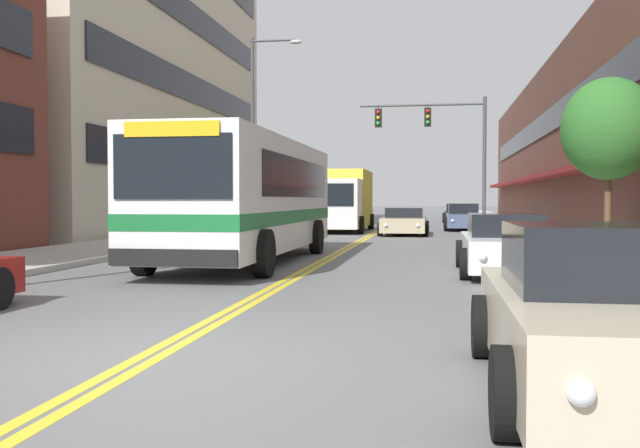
{
  "coord_description": "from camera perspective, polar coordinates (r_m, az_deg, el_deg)",
  "views": [
    {
      "loc": [
        2.87,
        -7.01,
        1.61
      ],
      "look_at": [
        -0.96,
        16.48,
        0.78
      ],
      "focal_mm": 40.0,
      "sensor_mm": 36.0,
      "label": 1
    }
  ],
  "objects": [
    {
      "name": "ground_plane",
      "position": [
        44.13,
        5.53,
        -0.1
      ],
      "size": [
        240.0,
        240.0,
        0.0
      ],
      "primitive_type": "plane",
      "color": "slate"
    },
    {
      "name": "sidewalk_left",
      "position": [
        45.2,
        -3.77,
        0.04
      ],
      "size": [
        3.64,
        106.0,
        0.15
      ],
      "color": "#B2ADA5",
      "rests_on": "ground_plane"
    },
    {
      "name": "sidewalk_right",
      "position": [
        44.26,
        15.03,
        -0.06
      ],
      "size": [
        3.64,
        106.0,
        0.15
      ],
      "color": "#B2ADA5",
      "rests_on": "ground_plane"
    },
    {
      "name": "centre_line",
      "position": [
        44.13,
        5.53,
        -0.1
      ],
      "size": [
        0.34,
        106.0,
        0.01
      ],
      "color": "yellow",
      "rests_on": "ground_plane"
    },
    {
      "name": "storefront_row_right",
      "position": [
        45.37,
        22.75,
        6.09
      ],
      "size": [
        9.1,
        68.0,
        9.94
      ],
      "color": "brown",
      "rests_on": "ground_plane"
    },
    {
      "name": "city_bus",
      "position": [
        18.51,
        -5.71,
        2.41
      ],
      "size": [
        2.89,
        10.7,
        3.09
      ],
      "color": "silver",
      "rests_on": "ground_plane"
    },
    {
      "name": "car_charcoal_parked_left_near",
      "position": [
        33.76,
        -2.99,
        0.29
      ],
      "size": [
        2.17,
        4.81,
        1.3
      ],
      "color": "#232328",
      "rests_on": "ground_plane"
    },
    {
      "name": "car_silver_parked_left_far",
      "position": [
        39.99,
        -1.23,
        0.6
      ],
      "size": [
        1.97,
        4.67,
        1.36
      ],
      "color": "#B7B7BC",
      "rests_on": "ground_plane"
    },
    {
      "name": "car_champagne_parked_right_foreground",
      "position": [
        6.39,
        22.52,
        -6.88
      ],
      "size": [
        2.17,
        4.21,
        1.4
      ],
      "color": "beige",
      "rests_on": "ground_plane"
    },
    {
      "name": "car_slate_blue_parked_right_mid",
      "position": [
        37.74,
        11.38,
        0.49
      ],
      "size": [
        1.97,
        4.8,
        1.39
      ],
      "color": "#475675",
      "rests_on": "ground_plane"
    },
    {
      "name": "car_black_parked_right_far",
      "position": [
        50.28,
        10.94,
        0.8
      ],
      "size": [
        2.04,
        4.18,
        1.3
      ],
      "color": "black",
      "rests_on": "ground_plane"
    },
    {
      "name": "car_white_parked_right_end",
      "position": [
        15.9,
        14.57,
        -1.69
      ],
      "size": [
        2.0,
        4.52,
        1.29
      ],
      "color": "white",
      "rests_on": "ground_plane"
    },
    {
      "name": "car_beige_moving_lead",
      "position": [
        32.54,
        6.77,
        0.16
      ],
      "size": [
        2.18,
        4.91,
        1.22
      ],
      "color": "#BCAD89",
      "rests_on": "ground_plane"
    },
    {
      "name": "box_truck",
      "position": [
        35.64,
        1.85,
        1.94
      ],
      "size": [
        2.64,
        7.39,
        3.07
      ],
      "color": "white",
      "rests_on": "ground_plane"
    },
    {
      "name": "traffic_signal_mast",
      "position": [
        35.97,
        9.69,
        6.94
      ],
      "size": [
        6.22,
        0.38,
        6.63
      ],
      "color": "#47474C",
      "rests_on": "ground_plane"
    },
    {
      "name": "street_lamp_left_far",
      "position": [
        32.41,
        -4.91,
        8.34
      ],
      "size": [
        2.34,
        0.28,
        8.83
      ],
      "color": "#47474C",
      "rests_on": "ground_plane"
    },
    {
      "name": "street_tree_right_mid",
      "position": [
        21.07,
        22.1,
        7.04
      ],
      "size": [
        2.53,
        2.53,
        4.77
      ],
      "color": "brown",
      "rests_on": "sidewalk_right"
    },
    {
      "name": "fire_hydrant",
      "position": [
        17.32,
        19.48,
        -1.59
      ],
      "size": [
        0.34,
        0.26,
        0.84
      ],
      "color": "red",
      "rests_on": "sidewalk_right"
    }
  ]
}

